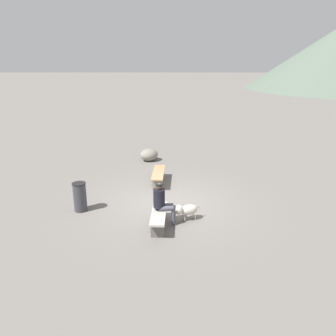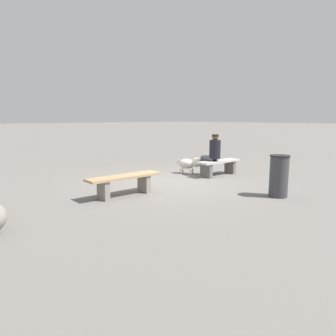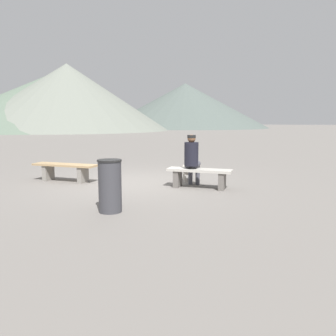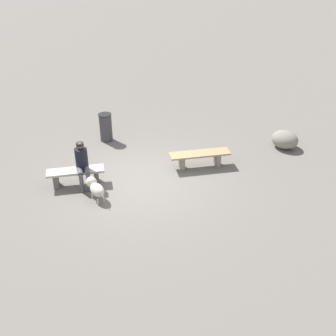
{
  "view_description": "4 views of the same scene",
  "coord_description": "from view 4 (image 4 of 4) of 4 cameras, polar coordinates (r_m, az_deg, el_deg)",
  "views": [
    {
      "loc": [
        10.68,
        0.12,
        4.76
      ],
      "look_at": [
        -1.75,
        0.03,
        0.68
      ],
      "focal_mm": 36.1,
      "sensor_mm": 36.0,
      "label": 1
    },
    {
      "loc": [
        -5.87,
        -6.15,
        1.78
      ],
      "look_at": [
        -0.81,
        -0.66,
        0.57
      ],
      "focal_mm": 33.03,
      "sensor_mm": 36.0,
      "label": 2
    },
    {
      "loc": [
        3.37,
        -8.29,
        1.67
      ],
      "look_at": [
        1.1,
        -0.62,
        0.53
      ],
      "focal_mm": 36.52,
      "sensor_mm": 36.0,
      "label": 3
    },
    {
      "loc": [
        1.58,
        9.98,
        6.37
      ],
      "look_at": [
        -0.71,
        0.48,
        0.59
      ],
      "focal_mm": 44.32,
      "sensor_mm": 36.0,
      "label": 4
    }
  ],
  "objects": [
    {
      "name": "ground",
      "position": [
        11.95,
        -3.84,
        -1.82
      ],
      "size": [
        210.0,
        210.0,
        0.06
      ],
      "primitive_type": "cube",
      "color": "slate"
    },
    {
      "name": "bench_left",
      "position": [
        12.44,
        4.38,
        1.51
      ],
      "size": [
        1.83,
        0.52,
        0.48
      ],
      "rotation": [
        0.0,
        0.0,
        -0.04
      ],
      "color": "gray",
      "rests_on": "ground"
    },
    {
      "name": "bench_right",
      "position": [
        11.85,
        -12.56,
        -0.87
      ],
      "size": [
        1.59,
        0.48,
        0.47
      ],
      "rotation": [
        0.0,
        0.0,
        -0.04
      ],
      "color": "#605B56",
      "rests_on": "ground"
    },
    {
      "name": "seated_person",
      "position": [
        11.55,
        -11.73,
        0.82
      ],
      "size": [
        0.36,
        0.65,
        1.3
      ],
      "rotation": [
        0.0,
        0.0,
        0.04
      ],
      "color": "black",
      "rests_on": "ground"
    },
    {
      "name": "dog",
      "position": [
        11.15,
        -9.97,
        -2.65
      ],
      "size": [
        0.52,
        0.83,
        0.53
      ],
      "rotation": [
        0.0,
        0.0,
        5.07
      ],
      "color": "beige",
      "rests_on": "ground"
    },
    {
      "name": "trash_bin",
      "position": [
        14.09,
        -8.55,
        5.55
      ],
      "size": [
        0.44,
        0.44,
        0.96
      ],
      "color": "#38383D",
      "rests_on": "ground"
    },
    {
      "name": "boulder",
      "position": [
        14.07,
        15.77,
        3.8
      ],
      "size": [
        1.11,
        1.15,
        0.58
      ],
      "primitive_type": "ellipsoid",
      "rotation": [
        0.0,
        0.0,
        5.28
      ],
      "color": "gray",
      "rests_on": "ground"
    }
  ]
}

